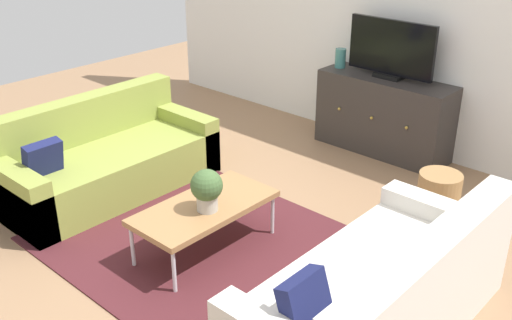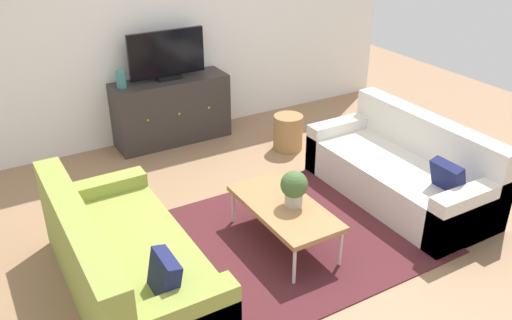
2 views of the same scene
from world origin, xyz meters
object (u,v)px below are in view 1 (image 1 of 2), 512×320
(couch_right_side, at_px, (386,300))
(tv_console, at_px, (384,115))
(coffee_table, at_px, (205,208))
(potted_plant, at_px, (207,188))
(flat_screen_tv, at_px, (391,50))
(couch_left_side, at_px, (102,161))
(wicker_basket, at_px, (438,197))
(glass_vase, at_px, (340,58))

(couch_right_side, xyz_separation_m, tv_console, (-1.47, 2.37, 0.12))
(coffee_table, relative_size, tv_console, 0.79)
(potted_plant, height_order, flat_screen_tv, flat_screen_tv)
(potted_plant, bearing_deg, couch_left_side, 175.70)
(potted_plant, xyz_separation_m, flat_screen_tv, (-0.07, 2.51, 0.50))
(coffee_table, relative_size, potted_plant, 3.44)
(tv_console, height_order, wicker_basket, tv_console)
(couch_left_side, distance_m, potted_plant, 1.51)
(couch_right_side, relative_size, potted_plant, 6.05)
(flat_screen_tv, bearing_deg, coffee_table, -89.98)
(potted_plant, xyz_separation_m, tv_console, (-0.07, 2.49, -0.17))
(potted_plant, relative_size, tv_console, 0.23)
(coffee_table, height_order, tv_console, tv_console)
(tv_console, distance_m, flat_screen_tv, 0.66)
(couch_right_side, xyz_separation_m, flat_screen_tv, (-1.47, 2.39, 0.79))
(potted_plant, bearing_deg, glass_vase, 104.17)
(glass_vase, xyz_separation_m, wicker_basket, (1.62, -0.90, -0.66))
(coffee_table, distance_m, glass_vase, 2.57)
(couch_left_side, height_order, coffee_table, couch_left_side)
(couch_left_side, distance_m, flat_screen_tv, 2.89)
(tv_console, bearing_deg, potted_plant, -88.40)
(couch_left_side, bearing_deg, potted_plant, -4.30)
(coffee_table, bearing_deg, couch_left_side, 176.90)
(couch_right_side, bearing_deg, wicker_basket, 105.29)
(couch_left_side, bearing_deg, coffee_table, -3.10)
(couch_left_side, distance_m, glass_vase, 2.59)
(potted_plant, height_order, wicker_basket, potted_plant)
(couch_left_side, relative_size, couch_right_side, 1.00)
(potted_plant, relative_size, flat_screen_tv, 0.35)
(potted_plant, distance_m, tv_console, 2.49)
(flat_screen_tv, bearing_deg, potted_plant, -88.41)
(coffee_table, height_order, glass_vase, glass_vase)
(couch_left_side, height_order, tv_console, couch_left_side)
(couch_left_side, xyz_separation_m, coffee_table, (1.41, -0.08, 0.09))
(potted_plant, distance_m, glass_vase, 2.58)
(wicker_basket, bearing_deg, potted_plant, -122.13)
(glass_vase, bearing_deg, wicker_basket, -29.00)
(glass_vase, bearing_deg, flat_screen_tv, 2.05)
(couch_left_side, relative_size, wicker_basket, 4.54)
(coffee_table, xyz_separation_m, potted_plant, (0.07, -0.03, 0.20))
(potted_plant, relative_size, glass_vase, 1.61)
(tv_console, relative_size, wicker_basket, 3.27)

